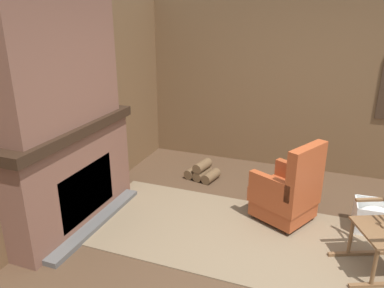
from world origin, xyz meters
The scene contains 12 objects.
ground_plane centered at (0.00, 0.00, 0.00)m, with size 14.00×14.00×0.00m, color #4C3523.
wood_panel_wall_left centered at (-2.55, 0.00, 1.27)m, with size 0.06×5.63×2.54m.
wood_panel_wall_back centered at (0.03, 2.55, 1.27)m, with size 5.63×0.09×2.54m.
fireplace_hearth centered at (-2.34, 0.00, 0.59)m, with size 0.55×1.91×1.18m.
chimney_breast centered at (-2.35, 0.00, 1.85)m, with size 0.30×1.59×1.34m.
area_rug centered at (-0.57, 0.38, 0.01)m, with size 3.40×1.56×0.01m.
armchair centered at (-0.07, 0.86, 0.37)m, with size 0.81×0.81×0.99m.
firewood_stack centered at (-1.38, 1.61, 0.10)m, with size 0.50×0.41×0.27m.
laundry_basket centered at (0.88, 1.01, 0.17)m, with size 0.47×0.38×0.33m.
oil_lamp_vase centered at (-2.38, -0.46, 1.28)m, with size 0.09×0.09×0.28m.
storage_case centered at (-2.38, 0.57, 1.25)m, with size 0.13×0.22×0.14m.
decorative_plate_on_mantel centered at (-2.40, 0.09, 1.33)m, with size 0.07×0.29×0.29m.
Camera 1 is at (0.25, -3.12, 2.37)m, focal length 35.00 mm.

